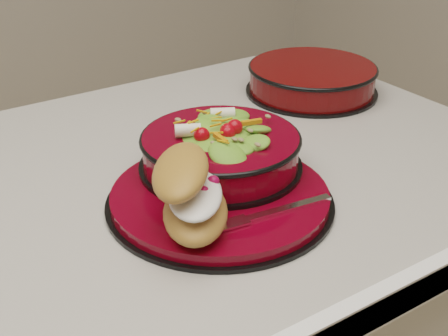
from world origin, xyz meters
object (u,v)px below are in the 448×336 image
dinner_plate (221,198)px  fork (272,212)px  salad_bowl (221,145)px  extra_bowl (312,78)px  croissant (192,193)px

dinner_plate → fork: size_ratio=1.91×
dinner_plate → salad_bowl: size_ratio=1.32×
dinner_plate → salad_bowl: (0.04, 0.06, 0.05)m
dinner_plate → extra_bowl: 0.44m
salad_bowl → fork: 0.14m
croissant → dinner_plate: bearing=-25.5°
dinner_plate → extra_bowl: size_ratio=1.22×
dinner_plate → extra_bowl: (0.37, 0.24, 0.02)m
dinner_plate → fork: bearing=-74.5°
salad_bowl → extra_bowl: (0.33, 0.19, -0.03)m
salad_bowl → croissant: 0.15m
fork → extra_bowl: bearing=-39.6°
dinner_plate → salad_bowl: bearing=56.6°
dinner_plate → extra_bowl: extra_bowl is taller
dinner_plate → fork: (0.02, -0.08, 0.01)m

